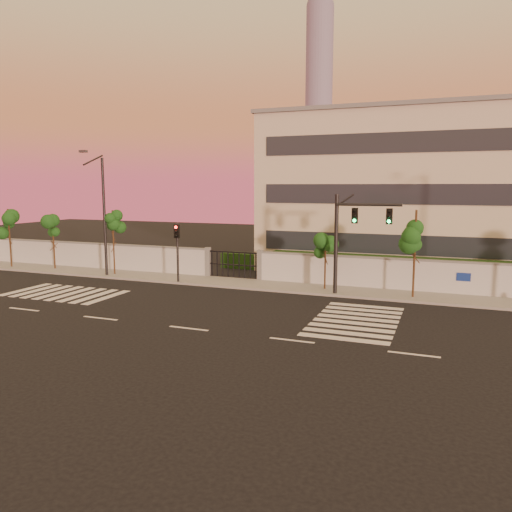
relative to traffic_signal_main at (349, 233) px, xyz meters
The scene contains 15 objects.
ground 11.61m from the traffic_signal_main, 120.60° to the right, with size 120.00×120.00×0.00m, color black.
sidewalk 6.81m from the traffic_signal_main, 169.11° to the left, with size 60.00×3.00×0.15m, color gray.
perimeter_wall 6.65m from the traffic_signal_main, 154.82° to the left, with size 60.00×0.36×2.20m.
hedge_row 7.54m from the traffic_signal_main, 129.70° to the left, with size 41.00×4.25×1.80m.
institutional_building 13.22m from the traffic_signal_main, 74.75° to the left, with size 24.40×12.40×12.25m.
distant_skyscraper 285.61m from the traffic_signal_main, 104.62° to the left, with size 16.00×16.00×118.00m.
road_markings 9.90m from the traffic_signal_main, 141.61° to the right, with size 57.00×7.62×0.02m.
street_tree_a 27.16m from the traffic_signal_main, behind, with size 1.51×1.20×4.76m.
street_tree_b 23.24m from the traffic_signal_main, behind, with size 1.44×1.14×4.43m.
street_tree_c 17.34m from the traffic_signal_main, behind, with size 1.36×1.09×4.81m.
street_tree_d 2.34m from the traffic_signal_main, 146.04° to the left, with size 1.30×1.04×3.48m.
street_tree_e 3.77m from the traffic_signal_main, 10.01° to the left, with size 1.56×1.24×5.21m.
traffic_signal_main is the anchor object (origin of this frame).
traffic_signal_secondary 11.52m from the traffic_signal_main, behind, with size 0.32×0.32×4.11m.
streetlight_west 17.62m from the traffic_signal_main, behind, with size 0.53×2.15×8.94m.
Camera 1 is at (11.02, -19.79, 6.56)m, focal length 35.00 mm.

